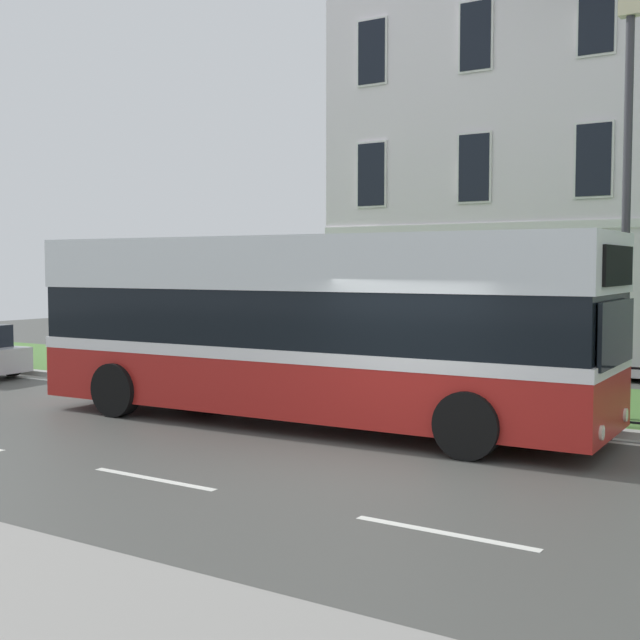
# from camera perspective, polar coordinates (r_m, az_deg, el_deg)

# --- Properties ---
(ground_plane) EXTENTS (60.00, 56.00, 0.18)m
(ground_plane) POSITION_cam_1_polar(r_m,az_deg,el_deg) (12.07, 4.92, -9.32)
(ground_plane) COLOR #464743
(iron_verge_railing) EXTENTS (15.37, 0.04, 0.97)m
(iron_verge_railing) POSITION_cam_1_polar(r_m,az_deg,el_deg) (15.10, 11.48, -4.29)
(iron_verge_railing) COLOR black
(iron_verge_railing) RESTS_ON ground_plane
(single_decker_bus) EXTENTS (10.18, 2.95, 3.17)m
(single_decker_bus) POSITION_cam_1_polar(r_m,az_deg,el_deg) (14.41, -0.74, -0.41)
(single_decker_bus) COLOR #AD201B
(single_decker_bus) RESTS_ON ground_plane
(street_lamp_post) EXTENTS (0.36, 0.24, 7.01)m
(street_lamp_post) POSITION_cam_1_polar(r_m,az_deg,el_deg) (15.12, 19.89, 8.86)
(street_lamp_post) COLOR #333338
(street_lamp_post) RESTS_ON ground_plane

